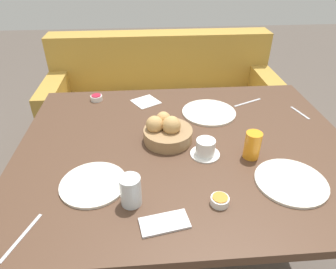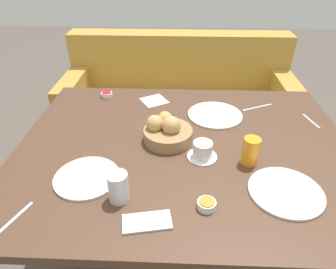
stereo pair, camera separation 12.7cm
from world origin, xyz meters
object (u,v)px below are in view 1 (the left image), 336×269
at_px(plate_near_left, 93,184).
at_px(jam_bowl_berry, 96,98).
at_px(couch, 162,108).
at_px(water_tumbler, 131,191).
at_px(cell_phone, 164,223).
at_px(fork_silver, 248,103).
at_px(knife_silver, 22,237).
at_px(spoon_coffee, 300,113).
at_px(bread_basket, 167,131).
at_px(jam_bowl_honey, 220,200).
at_px(plate_far_center, 209,112).
at_px(juice_glass, 252,145).
at_px(napkin, 146,102).
at_px(plate_near_right, 291,182).
at_px(coffee_cup, 205,148).

bearing_deg(plate_near_left, jam_bowl_berry, 95.80).
relative_size(couch, plate_near_left, 7.37).
xyz_separation_m(water_tumbler, cell_phone, (0.10, -0.10, -0.05)).
xyz_separation_m(jam_bowl_berry, fork_silver, (0.80, -0.09, -0.01)).
bearing_deg(knife_silver, spoon_coffee, 29.76).
bearing_deg(plate_near_left, water_tumbler, -34.95).
height_order(bread_basket, jam_bowl_berry, bread_basket).
relative_size(couch, bread_basket, 8.35).
relative_size(jam_bowl_honey, cell_phone, 0.38).
height_order(plate_far_center, jam_bowl_berry, jam_bowl_berry).
relative_size(juice_glass, cell_phone, 0.69).
distance_m(bread_basket, juice_glass, 0.35).
distance_m(spoon_coffee, napkin, 0.78).
distance_m(bread_basket, spoon_coffee, 0.70).
height_order(water_tumbler, knife_silver, water_tumbler).
relative_size(couch, juice_glass, 15.60).
distance_m(juice_glass, napkin, 0.65).
relative_size(plate_near_left, water_tumbler, 2.22).
relative_size(bread_basket, juice_glass, 1.87).
bearing_deg(cell_phone, water_tumbler, 136.49).
height_order(plate_near_right, knife_silver, plate_near_right).
bearing_deg(fork_silver, plate_far_center, -157.22).
distance_m(couch, juice_glass, 1.36).
height_order(knife_silver, napkin, napkin).
distance_m(couch, plate_near_left, 1.46).
bearing_deg(jam_bowl_honey, cell_phone, -159.58).
height_order(couch, water_tumbler, couch).
distance_m(plate_near_left, knife_silver, 0.27).
xyz_separation_m(juice_glass, fork_silver, (0.13, 0.45, -0.05)).
relative_size(juice_glass, water_tumbler, 1.05).
relative_size(jam_bowl_berry, cell_phone, 0.38).
height_order(spoon_coffee, napkin, napkin).
xyz_separation_m(coffee_cup, jam_bowl_honey, (-0.00, -0.27, -0.02)).
xyz_separation_m(bread_basket, plate_near_left, (-0.28, -0.26, -0.04)).
distance_m(plate_near_left, cell_phone, 0.31).
bearing_deg(spoon_coffee, napkin, 166.81).
distance_m(jam_bowl_berry, cell_phone, 0.91).
distance_m(bread_basket, jam_bowl_berry, 0.53).
height_order(couch, fork_silver, couch).
relative_size(plate_far_center, knife_silver, 1.57).
height_order(couch, jam_bowl_honey, couch).
xyz_separation_m(jam_bowl_honey, spoon_coffee, (0.53, 0.57, -0.01)).
bearing_deg(water_tumbler, napkin, 85.34).
bearing_deg(spoon_coffee, bread_basket, -164.94).
relative_size(fork_silver, knife_silver, 0.98).
bearing_deg(plate_near_right, bread_basket, 143.94).
distance_m(water_tumbler, napkin, 0.72).
distance_m(plate_near_left, napkin, 0.65).
xyz_separation_m(bread_basket, jam_bowl_berry, (-0.35, 0.40, -0.03)).
distance_m(plate_near_right, jam_bowl_berry, 1.04).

